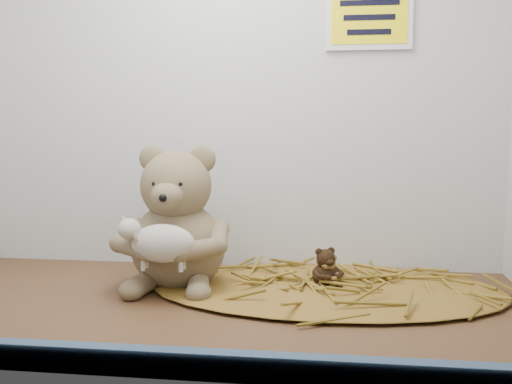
# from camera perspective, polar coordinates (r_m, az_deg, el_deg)

# --- Properties ---
(alcove_shell) EXTENTS (1.20, 0.60, 0.90)m
(alcove_shell) POSITION_cam_1_polar(r_m,az_deg,el_deg) (1.09, -4.43, 13.34)
(alcove_shell) COLOR #462D18
(alcove_shell) RESTS_ON ground
(front_rail) EXTENTS (1.19, 0.02, 0.04)m
(front_rail) POSITION_cam_1_polar(r_m,az_deg,el_deg) (0.78, -9.97, -16.38)
(front_rail) COLOR #3B5771
(front_rail) RESTS_ON shelf_floor
(straw_bed) EXTENTS (0.69, 0.40, 0.01)m
(straw_bed) POSITION_cam_1_polar(r_m,az_deg,el_deg) (1.14, 7.05, -9.49)
(straw_bed) COLOR brown
(straw_bed) RESTS_ON shelf_floor
(main_teddy) EXTENTS (0.23, 0.24, 0.28)m
(main_teddy) POSITION_cam_1_polar(r_m,az_deg,el_deg) (1.15, -7.87, -2.46)
(main_teddy) COLOR #866F52
(main_teddy) RESTS_ON shelf_floor
(toy_lamb) EXTENTS (0.15, 0.09, 0.10)m
(toy_lamb) POSITION_cam_1_polar(r_m,az_deg,el_deg) (1.05, -9.28, -5.09)
(toy_lamb) COLOR beige
(toy_lamb) RESTS_ON main_teddy
(mini_teddy_tan) EXTENTS (0.07, 0.07, 0.06)m
(mini_teddy_tan) POSITION_cam_1_polar(r_m,az_deg,el_deg) (1.13, 7.22, -7.61)
(mini_teddy_tan) COLOR brown
(mini_teddy_tan) RESTS_ON straw_bed
(mini_teddy_brown) EXTENTS (0.09, 0.09, 0.08)m
(mini_teddy_brown) POSITION_cam_1_polar(r_m,az_deg,el_deg) (1.13, 6.95, -7.29)
(mini_teddy_brown) COLOR black
(mini_teddy_brown) RESTS_ON straw_bed
(wall_sign) EXTENTS (0.16, 0.01, 0.11)m
(wall_sign) POSITION_cam_1_polar(r_m,az_deg,el_deg) (1.29, 11.24, 16.71)
(wall_sign) COLOR yellow
(wall_sign) RESTS_ON back_wall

